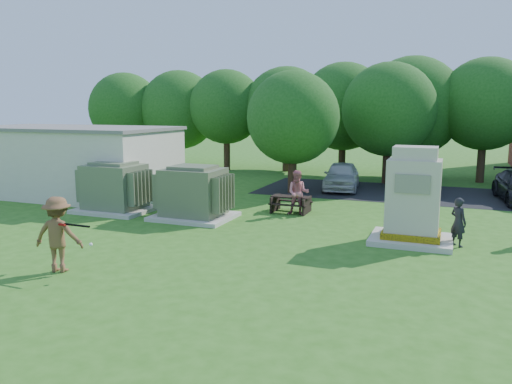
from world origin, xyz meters
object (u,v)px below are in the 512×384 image
at_px(picnic_table, 291,202).
at_px(car_white, 342,176).
at_px(batter, 58,234).
at_px(person_by_generator, 458,222).
at_px(transformer_right, 194,194).
at_px(car_silver_a, 410,179).
at_px(transformer_left, 115,188).
at_px(person_at_picnic, 298,193).
at_px(generator_cabinet, 413,201).

relative_size(picnic_table, car_white, 0.37).
bearing_deg(batter, person_by_generator, -160.98).
relative_size(transformer_right, batter, 1.50).
relative_size(batter, car_silver_a, 0.48).
bearing_deg(transformer_left, person_by_generator, -2.07).
bearing_deg(person_at_picnic, transformer_right, -159.25).
xyz_separation_m(transformer_left, car_white, (7.59, 9.01, -0.24)).
distance_m(person_by_generator, car_white, 11.05).
xyz_separation_m(picnic_table, car_silver_a, (4.13, 6.91, 0.27)).
xyz_separation_m(transformer_right, car_silver_a, (7.30, 9.39, -0.28)).
distance_m(picnic_table, car_white, 6.58).
bearing_deg(car_silver_a, picnic_table, 39.01).
bearing_deg(generator_cabinet, picnic_table, 149.09).
distance_m(picnic_table, person_at_picnic, 0.76).
height_order(transformer_left, picnic_table, transformer_left).
height_order(transformer_left, car_white, transformer_left).
height_order(transformer_right, generator_cabinet, generator_cabinet).
bearing_deg(transformer_left, person_at_picnic, 15.91).
bearing_deg(person_at_picnic, car_silver_a, 53.85).
distance_m(person_at_picnic, car_silver_a, 8.20).
bearing_deg(transformer_right, batter, -92.07).
height_order(generator_cabinet, person_by_generator, generator_cabinet).
distance_m(transformer_left, transformer_right, 3.70).
xyz_separation_m(generator_cabinet, person_by_generator, (1.37, 0.03, -0.57)).
relative_size(car_white, car_silver_a, 1.01).
relative_size(transformer_left, car_white, 0.70).
relative_size(batter, car_white, 0.47).
bearing_deg(batter, picnic_table, -124.29).
distance_m(transformer_right, generator_cabinet, 8.19).
bearing_deg(car_white, batter, -111.99).
distance_m(transformer_right, picnic_table, 4.06).
bearing_deg(car_white, transformer_right, -120.76).
bearing_deg(car_silver_a, batter, 45.02).
bearing_deg(generator_cabinet, person_by_generator, 1.45).
bearing_deg(car_silver_a, car_white, -13.79).
distance_m(batter, car_white, 16.46).
distance_m(generator_cabinet, car_white, 10.46).
bearing_deg(person_at_picnic, person_by_generator, -32.57).
xyz_separation_m(picnic_table, batter, (-3.42, -9.40, 0.58)).
relative_size(transformer_left, person_by_generator, 1.94).
xyz_separation_m(person_at_picnic, car_white, (0.29, 6.93, -0.18)).
bearing_deg(picnic_table, car_white, 83.75).
bearing_deg(person_by_generator, batter, 74.94).
bearing_deg(transformer_left, transformer_right, 0.00).
xyz_separation_m(transformer_right, batter, (-0.25, -6.91, 0.03)).
height_order(transformer_left, batter, transformer_left).
relative_size(generator_cabinet, person_at_picnic, 1.70).
height_order(generator_cabinet, person_at_picnic, generator_cabinet).
relative_size(transformer_right, picnic_table, 1.90).
xyz_separation_m(batter, car_silver_a, (7.55, 16.31, -0.31)).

